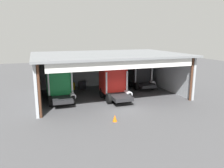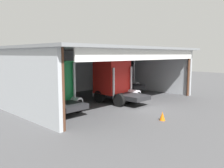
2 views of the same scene
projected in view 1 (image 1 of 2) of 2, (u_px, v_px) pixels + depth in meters
name	position (u px, v px, depth m)	size (l,w,h in m)	color
ground_plane	(125.00, 108.00, 20.60)	(80.00, 80.00, 0.00)	#4C4C4F
workshop_shed	(105.00, 64.00, 25.37)	(16.10, 11.08, 4.76)	#ADB2B7
truck_green_center_left_bay	(60.00, 83.00, 22.46)	(2.64, 4.49, 3.71)	#197F3D
truck_red_center_bay	(114.00, 81.00, 23.44)	(2.65, 4.82, 3.63)	red
truck_black_right_bay	(140.00, 74.00, 28.59)	(2.71, 4.60, 3.64)	black
oil_drum	(73.00, 86.00, 27.77)	(0.58, 0.58, 0.89)	gold
tool_cart	(82.00, 85.00, 27.84)	(0.90, 0.60, 1.00)	black
traffic_cone	(115.00, 118.00, 17.42)	(0.36, 0.36, 0.56)	orange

